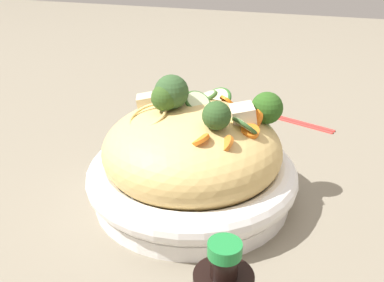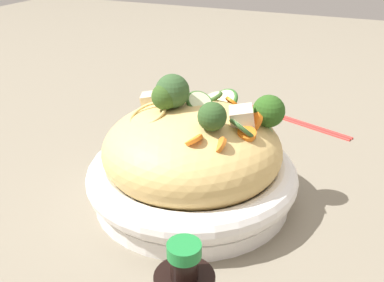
# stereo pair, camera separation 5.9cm
# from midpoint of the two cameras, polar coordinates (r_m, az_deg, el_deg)

# --- Properties ---
(ground_plane) EXTENTS (3.00, 3.00, 0.00)m
(ground_plane) POSITION_cam_midpoint_polar(r_m,az_deg,el_deg) (0.64, 2.68, -7.42)
(ground_plane) COLOR #79705E
(serving_bowl) EXTENTS (0.29, 0.29, 0.06)m
(serving_bowl) POSITION_cam_midpoint_polar(r_m,az_deg,el_deg) (0.62, 2.74, -5.00)
(serving_bowl) COLOR white
(serving_bowl) RESTS_ON ground_plane
(noodle_heap) EXTENTS (0.24, 0.24, 0.12)m
(noodle_heap) POSITION_cam_midpoint_polar(r_m,az_deg,el_deg) (0.60, 2.80, -1.05)
(noodle_heap) COLOR tan
(noodle_heap) RESTS_ON serving_bowl
(broccoli_florets) EXTENTS (0.18, 0.13, 0.08)m
(broccoli_florets) POSITION_cam_midpoint_polar(r_m,az_deg,el_deg) (0.57, 5.01, 4.78)
(broccoli_florets) COLOR #91B56F
(broccoli_florets) RESTS_ON serving_bowl
(carrot_coins) EXTENTS (0.08, 0.17, 0.03)m
(carrot_coins) POSITION_cam_midpoint_polar(r_m,az_deg,el_deg) (0.56, 8.83, 1.79)
(carrot_coins) COLOR orange
(carrot_coins) RESTS_ON serving_bowl
(zucchini_slices) EXTENTS (0.12, 0.16, 0.05)m
(zucchini_slices) POSITION_cam_midpoint_polar(r_m,az_deg,el_deg) (0.62, 6.39, 4.48)
(zucchini_slices) COLOR beige
(zucchini_slices) RESTS_ON serving_bowl
(chicken_chunks) EXTENTS (0.18, 0.06, 0.03)m
(chicken_chunks) POSITION_cam_midpoint_polar(r_m,az_deg,el_deg) (0.58, 4.97, 3.71)
(chicken_chunks) COLOR beige
(chicken_chunks) RESTS_ON serving_bowl
(chopsticks_pair) EXTENTS (0.23, 0.10, 0.01)m
(chopsticks_pair) POSITION_cam_midpoint_polar(r_m,az_deg,el_deg) (0.91, 15.04, 2.59)
(chopsticks_pair) COLOR red
(chopsticks_pair) RESTS_ON ground_plane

